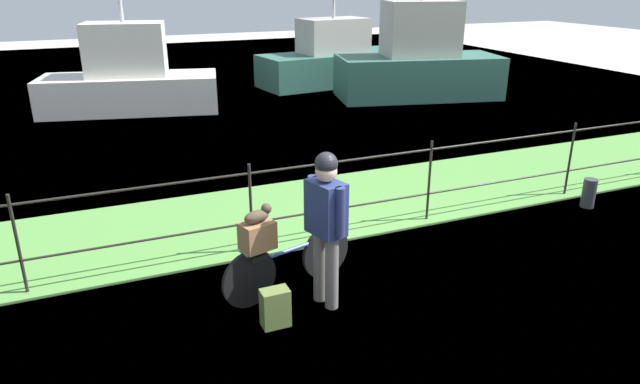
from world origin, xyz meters
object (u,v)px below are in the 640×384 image
(wooden_crate, at_px, (257,236))
(moored_boat_mid, at_px, (419,63))
(mooring_bollard, at_px, (589,193))
(bicycle_main, at_px, (288,264))
(moored_boat_far, at_px, (333,60))
(terrier_dog, at_px, (259,215))
(moored_boat_near, at_px, (129,80))
(cyclist_person, at_px, (326,217))
(backpack_on_paving, at_px, (275,308))

(wooden_crate, distance_m, moored_boat_mid, 11.44)
(mooring_bollard, bearing_deg, bicycle_main, -173.70)
(moored_boat_far, bearing_deg, terrier_dog, -117.52)
(wooden_crate, height_order, moored_boat_mid, moored_boat_mid)
(moored_boat_near, xyz_separation_m, moored_boat_mid, (7.67, -1.33, 0.16))
(cyclist_person, relative_size, mooring_bollard, 3.81)
(wooden_crate, height_order, backpack_on_paving, wooden_crate)
(moored_boat_near, distance_m, moored_boat_mid, 7.78)
(moored_boat_near, bearing_deg, backpack_on_paving, -88.43)
(wooden_crate, relative_size, cyclist_person, 0.20)
(bicycle_main, relative_size, mooring_bollard, 3.65)
(terrier_dog, distance_m, cyclist_person, 0.68)
(bicycle_main, bearing_deg, backpack_on_paving, -120.86)
(terrier_dog, relative_size, backpack_on_paving, 0.81)
(wooden_crate, bearing_deg, moored_boat_near, 91.57)
(wooden_crate, relative_size, terrier_dog, 1.05)
(wooden_crate, distance_m, mooring_bollard, 5.42)
(bicycle_main, xyz_separation_m, moored_boat_mid, (7.03, 8.63, 0.61))
(terrier_dog, relative_size, mooring_bollard, 0.73)
(moored_boat_near, relative_size, moored_boat_far, 0.94)
(backpack_on_paving, bearing_deg, moored_boat_far, -116.74)
(backpack_on_paving, height_order, moored_boat_far, moored_boat_far)
(backpack_on_paving, xyz_separation_m, moored_boat_mid, (7.38, 9.21, 0.75))
(bicycle_main, bearing_deg, moored_boat_near, 93.64)
(moored_boat_near, bearing_deg, moored_boat_far, 13.29)
(terrier_dog, height_order, moored_boat_far, moored_boat_far)
(cyclist_person, height_order, moored_boat_far, moored_boat_far)
(backpack_on_paving, relative_size, mooring_bollard, 0.90)
(bicycle_main, relative_size, wooden_crate, 4.75)
(mooring_bollard, bearing_deg, terrier_dog, -173.12)
(backpack_on_paving, xyz_separation_m, moored_boat_far, (6.02, 12.03, 0.54))
(mooring_bollard, height_order, moored_boat_mid, moored_boat_mid)
(moored_boat_mid, bearing_deg, mooring_bollard, -104.14)
(moored_boat_near, bearing_deg, cyclist_person, -84.95)
(wooden_crate, xyz_separation_m, backpack_on_paving, (0.01, -0.48, -0.58))
(wooden_crate, distance_m, terrier_dog, 0.23)
(wooden_crate, relative_size, moored_boat_near, 0.07)
(terrier_dog, relative_size, cyclist_person, 0.19)
(moored_boat_near, relative_size, moored_boat_mid, 0.96)
(wooden_crate, xyz_separation_m, mooring_bollard, (5.36, 0.65, -0.56))
(wooden_crate, distance_m, moored_boat_far, 13.03)
(backpack_on_paving, height_order, moored_boat_mid, moored_boat_mid)
(backpack_on_paving, relative_size, moored_boat_far, 0.08)
(wooden_crate, height_order, cyclist_person, cyclist_person)
(backpack_on_paving, bearing_deg, terrier_dog, -91.28)
(moored_boat_mid, bearing_deg, wooden_crate, -130.25)
(cyclist_person, relative_size, moored_boat_far, 0.35)
(moored_boat_mid, bearing_deg, bicycle_main, -129.17)
(mooring_bollard, relative_size, moored_boat_far, 0.09)
(wooden_crate, relative_size, backpack_on_paving, 0.85)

